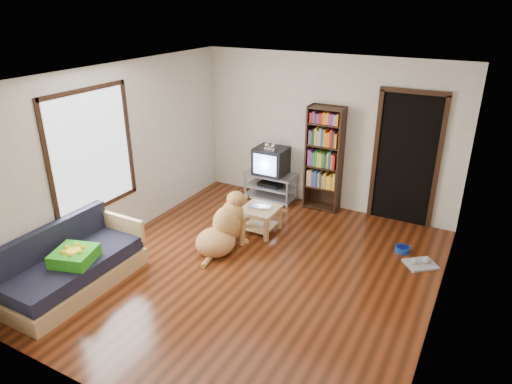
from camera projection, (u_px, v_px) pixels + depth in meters
The scene contains 18 objects.
ground at pixel (255, 272), 6.16m from camera, with size 5.00×5.00×0.00m, color #612710.
ceiling at pixel (255, 76), 5.13m from camera, with size 5.00×5.00×0.00m, color white.
wall_back at pixel (326, 133), 7.67m from camera, with size 4.50×4.50×0.00m, color beige.
wall_front at pixel (105, 286), 3.63m from camera, with size 4.50×4.50×0.00m, color beige.
wall_left at pixel (119, 155), 6.63m from camera, with size 5.00×5.00×0.00m, color beige.
wall_right at pixel (448, 222), 4.66m from camera, with size 5.00×5.00×0.00m, color beige.
green_cushion at pixel (74, 256), 5.58m from camera, with size 0.47×0.47×0.16m, color #2B981C.
laptop at pixel (259, 208), 7.04m from camera, with size 0.35×0.23×0.03m, color silver.
dog_bowl at pixel (402, 249), 6.63m from camera, with size 0.22×0.22×0.08m, color navy.
grey_rag at pixel (420, 264), 6.30m from camera, with size 0.40×0.32×0.03m, color #ACACAC.
window at pixel (92, 151), 6.14m from camera, with size 0.03×1.46×1.70m.
doorway at pixel (406, 156), 7.13m from camera, with size 1.03×0.05×2.19m.
tv_stand at pixel (271, 185), 8.27m from camera, with size 0.90×0.45×0.50m.
crt_tv at pixel (272, 160), 8.10m from camera, with size 0.55×0.52×0.58m.
bookshelf at pixel (324, 153), 7.64m from camera, with size 0.60×0.30×1.80m.
sofa at pixel (73, 268), 5.76m from camera, with size 0.80×1.80×0.80m.
coffee_table at pixel (260, 215), 7.12m from camera, with size 0.55×0.55×0.40m.
dog at pixel (224, 229), 6.59m from camera, with size 0.72×1.07×0.88m.
Camera 1 is at (2.50, -4.60, 3.43)m, focal length 32.00 mm.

